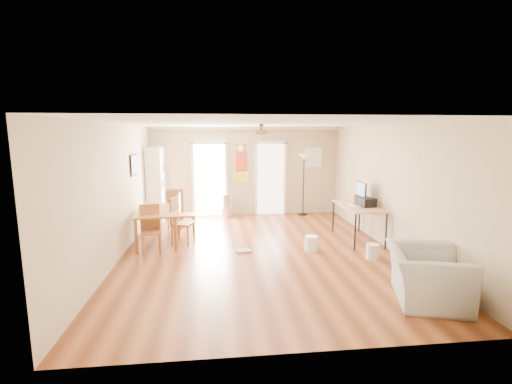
{
  "coord_description": "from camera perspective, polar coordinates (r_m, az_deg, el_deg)",
  "views": [
    {
      "loc": [
        -0.84,
        -7.09,
        2.42
      ],
      "look_at": [
        0.0,
        0.6,
        1.15
      ],
      "focal_mm": 25.27,
      "sensor_mm": 36.0,
      "label": 1
    }
  ],
  "objects": [
    {
      "name": "dining_chair_near",
      "position": [
        7.66,
        -16.34,
        -5.7
      ],
      "size": [
        0.47,
        0.47,
        0.97
      ],
      "primitive_type": null,
      "rotation": [
        0.0,
        0.0,
        0.2
      ],
      "color": "#A97336",
      "rests_on": "floor"
    },
    {
      "name": "orange_bottle",
      "position": [
        8.57,
        15.36,
        -1.13
      ],
      "size": [
        0.08,
        0.08,
        0.22
      ],
      "primitive_type": "cylinder",
      "rotation": [
        0.0,
        0.0,
        -0.09
      ],
      "color": "#FF5E16",
      "rests_on": "computer_desk"
    },
    {
      "name": "dining_chair_far",
      "position": [
        9.53,
        -12.72,
        -2.47
      ],
      "size": [
        0.48,
        0.48,
        1.02
      ],
      "primitive_type": null,
      "rotation": [
        0.0,
        0.0,
        3.29
      ],
      "color": "#935E2F",
      "rests_on": "floor"
    },
    {
      "name": "wall_right",
      "position": [
        8.03,
        20.41,
        0.71
      ],
      "size": [
        0.04,
        7.0,
        2.6
      ],
      "primitive_type": null,
      "color": "beige",
      "rests_on": "floor"
    },
    {
      "name": "imac",
      "position": [
        8.67,
        16.29,
        -0.12
      ],
      "size": [
        0.07,
        0.53,
        0.5
      ],
      "primitive_type": null,
      "rotation": [
        0.0,
        0.0,
        0.0
      ],
      "color": "black",
      "rests_on": "computer_desk"
    },
    {
      "name": "ac_grille",
      "position": [
        10.97,
        9.09,
        5.44
      ],
      "size": [
        0.5,
        0.04,
        0.6
      ],
      "primitive_type": "cube",
      "color": "white",
      "rests_on": "wall_back"
    },
    {
      "name": "dining_table",
      "position": [
        8.31,
        -15.17,
        -5.25
      ],
      "size": [
        1.03,
        1.57,
        0.75
      ],
      "primitive_type": null,
      "rotation": [
        0.0,
        0.0,
        0.08
      ],
      "color": "#996431",
      "rests_on": "floor"
    },
    {
      "name": "crown_molding",
      "position": [
        7.14,
        0.53,
        10.45
      ],
      "size": [
        5.5,
        7.0,
        0.08
      ],
      "primitive_type": null,
      "color": "white",
      "rests_on": "wall_back"
    },
    {
      "name": "dining_chair_right_a",
      "position": [
        9.02,
        -10.94,
        -3.27
      ],
      "size": [
        0.4,
        0.4,
        0.96
      ],
      "primitive_type": null,
      "rotation": [
        0.0,
        0.0,
        1.55
      ],
      "color": "olive",
      "rests_on": "floor"
    },
    {
      "name": "kitchen_doorway",
      "position": [
        10.66,
        -7.32,
        1.86
      ],
      "size": [
        0.9,
        0.1,
        2.1
      ],
      "primitive_type": null,
      "color": "white",
      "rests_on": "wall_back"
    },
    {
      "name": "computer_desk",
      "position": [
        8.54,
        15.78,
        -4.71
      ],
      "size": [
        0.75,
        1.5,
        0.8
      ],
      "primitive_type": null,
      "color": "tan",
      "rests_on": "floor"
    },
    {
      "name": "torchiere_lamp",
      "position": [
        10.75,
        7.52,
        1.18
      ],
      "size": [
        0.4,
        0.4,
        1.82
      ],
      "primitive_type": null,
      "rotation": [
        0.0,
        0.0,
        -0.18
      ],
      "color": "black",
      "rests_on": "floor"
    },
    {
      "name": "wall_back",
      "position": [
        10.68,
        -1.7,
        3.3
      ],
      "size": [
        5.5,
        0.04,
        2.6
      ],
      "primitive_type": null,
      "color": "beige",
      "rests_on": "floor"
    },
    {
      "name": "wall_left",
      "position": [
        7.43,
        -21.06,
        0.02
      ],
      "size": [
        0.04,
        7.0,
        2.6
      ],
      "primitive_type": null,
      "color": "beige",
      "rests_on": "floor"
    },
    {
      "name": "framed_poster",
      "position": [
        8.72,
        -18.74,
        4.1
      ],
      "size": [
        0.04,
        0.66,
        0.48
      ],
      "primitive_type": "cube",
      "color": "black",
      "rests_on": "wall_left"
    },
    {
      "name": "ceiling_fan",
      "position": [
        6.84,
        0.83,
        9.41
      ],
      "size": [
        1.24,
        1.24,
        0.2
      ],
      "primitive_type": null,
      "color": "#593819",
      "rests_on": "ceiling"
    },
    {
      "name": "wall_front",
      "position": [
        3.85,
        6.71,
        -7.62
      ],
      "size": [
        5.5,
        0.04,
        2.6
      ],
      "primitive_type": null,
      "color": "beige",
      "rests_on": "floor"
    },
    {
      "name": "bookshelf",
      "position": [
        10.39,
        -15.53,
        1.2
      ],
      "size": [
        0.66,
        0.99,
        2.03
      ],
      "primitive_type": null,
      "rotation": [
        0.0,
        0.0,
        -0.31
      ],
      "color": "silver",
      "rests_on": "floor"
    },
    {
      "name": "keyboard",
      "position": [
        8.38,
        15.19,
        -2.08
      ],
      "size": [
        0.2,
        0.37,
        0.01
      ],
      "primitive_type": "cube",
      "rotation": [
        0.0,
        0.0,
        0.24
      ],
      "color": "white",
      "rests_on": "computer_desk"
    },
    {
      "name": "floor_cloth",
      "position": [
        7.52,
        -2.07,
        -9.29
      ],
      "size": [
        0.33,
        0.28,
        0.04
      ],
      "primitive_type": "cube",
      "rotation": [
        0.0,
        0.0,
        0.19
      ],
      "color": "gray",
      "rests_on": "floor"
    },
    {
      "name": "trash_can",
      "position": [
        10.53,
        -4.64,
        -2.12
      ],
      "size": [
        0.34,
        0.34,
        0.67
      ],
      "primitive_type": "cylinder",
      "rotation": [
        0.0,
        0.0,
        0.11
      ],
      "color": "silver",
      "rests_on": "floor"
    },
    {
      "name": "bathroom_doorway",
      "position": [
        10.78,
        2.29,
        2.01
      ],
      "size": [
        0.8,
        0.1,
        2.1
      ],
      "primitive_type": null,
      "color": "white",
      "rests_on": "wall_back"
    },
    {
      "name": "dining_chair_right_b",
      "position": [
        8.08,
        -11.49,
        -4.53
      ],
      "size": [
        0.53,
        0.53,
        1.02
      ],
      "primitive_type": null,
      "rotation": [
        0.0,
        0.0,
        1.26
      ],
      "color": "#935C2F",
      "rests_on": "floor"
    },
    {
      "name": "armchair",
      "position": [
        5.89,
        25.38,
        -11.87
      ],
      "size": [
        1.33,
        1.43,
        0.76
      ],
      "primitive_type": "imported",
      "rotation": [
        0.0,
        0.0,
        1.26
      ],
      "color": "#ACACA6",
      "rests_on": "floor"
    },
    {
      "name": "printer",
      "position": [
        8.38,
        16.99,
        -1.52
      ],
      "size": [
        0.39,
        0.43,
        0.19
      ],
      "primitive_type": "cube",
      "rotation": [
        0.0,
        0.0,
        0.21
      ],
      "color": "black",
      "rests_on": "computer_desk"
    },
    {
      "name": "wastebasket_a",
      "position": [
        7.65,
        8.74,
        -8.02
      ],
      "size": [
        0.33,
        0.33,
        0.31
      ],
      "primitive_type": "cylinder",
      "rotation": [
        0.0,
        0.0,
        -0.29
      ],
      "color": "white",
      "rests_on": "floor"
    },
    {
      "name": "wall_decal",
      "position": [
        10.63,
        -2.37,
        4.62
      ],
      "size": [
        0.46,
        0.03,
        1.1
      ],
      "primitive_type": "cube",
      "color": "red",
      "rests_on": "wall_back"
    },
    {
      "name": "wastebasket_b",
      "position": [
        7.44,
        17.98,
        -8.94
      ],
      "size": [
        0.27,
        0.27,
        0.29
      ],
      "primitive_type": "cylinder",
      "rotation": [
        0.0,
        0.0,
        -0.08
      ],
      "color": "silver",
      "rests_on": "floor"
    },
    {
      "name": "floor",
      "position": [
        7.54,
        0.5,
        -9.4
      ],
      "size": [
        7.0,
        7.0,
        0.0
      ],
      "primitive_type": "plane",
      "color": "brown",
      "rests_on": "ground"
    },
    {
      "name": "ceiling",
      "position": [
        7.14,
        0.53,
        10.77
      ],
      "size": [
        5.5,
        7.0,
        0.0
      ],
      "primitive_type": null,
      "color": "silver",
      "rests_on": "floor"
    }
  ]
}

